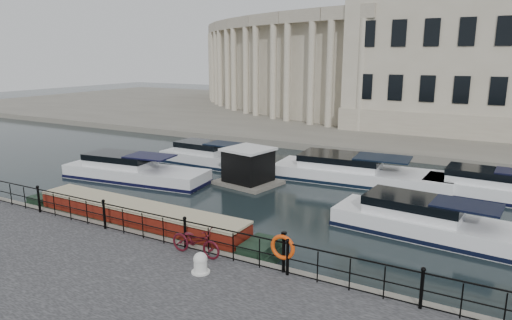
{
  "coord_description": "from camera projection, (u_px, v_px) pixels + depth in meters",
  "views": [
    {
      "loc": [
        9.54,
        -14.22,
        7.3
      ],
      "look_at": [
        0.5,
        2.0,
        3.0
      ],
      "focal_mm": 32.0,
      "sensor_mm": 36.0,
      "label": 1
    }
  ],
  "objects": [
    {
      "name": "life_ring_post",
      "position": [
        283.0,
        248.0,
        14.26
      ],
      "size": [
        0.83,
        0.21,
        1.36
      ],
      "color": "black",
      "rests_on": "near_quay"
    },
    {
      "name": "railing",
      "position": [
        185.0,
        232.0,
        16.09
      ],
      "size": [
        24.14,
        0.14,
        1.22
      ],
      "color": "black",
      "rests_on": "near_quay"
    },
    {
      "name": "far_bank",
      "position": [
        412.0,
        118.0,
        51.39
      ],
      "size": [
        120.0,
        42.0,
        0.55
      ],
      "primitive_type": "cube",
      "color": "#6B665B",
      "rests_on": "ground_plane"
    },
    {
      "name": "ground_plane",
      "position": [
        221.0,
        241.0,
        18.27
      ],
      "size": [
        160.0,
        160.0,
        0.0
      ],
      "primitive_type": "plane",
      "color": "black",
      "rests_on": "ground"
    },
    {
      "name": "narrowboat",
      "position": [
        139.0,
        224.0,
        19.17
      ],
      "size": [
        12.89,
        1.8,
        1.48
      ],
      "rotation": [
        0.0,
        0.0,
        -0.01
      ],
      "color": "black",
      "rests_on": "ground_plane"
    },
    {
      "name": "harbour_hut",
      "position": [
        248.0,
        168.0,
        26.17
      ],
      "size": [
        3.76,
        3.31,
        2.2
      ],
      "rotation": [
        0.0,
        0.0,
        -0.18
      ],
      "color": "#6B665B",
      "rests_on": "ground_plane"
    },
    {
      "name": "bicycle",
      "position": [
        196.0,
        241.0,
        15.62
      ],
      "size": [
        2.0,
        0.72,
        1.04
      ],
      "primitive_type": "imported",
      "rotation": [
        0.0,
        0.0,
        1.56
      ],
      "color": "#490D17",
      "rests_on": "near_quay"
    },
    {
      "name": "mooring_bollard",
      "position": [
        200.0,
        263.0,
        14.41
      ],
      "size": [
        0.6,
        0.6,
        0.68
      ],
      "color": "silver",
      "rests_on": "near_quay"
    },
    {
      "name": "civic_building",
      "position": [
        399.0,
        57.0,
        46.69
      ],
      "size": [
        53.55,
        31.84,
        16.85
      ],
      "color": "#ADA38C",
      "rests_on": "far_bank"
    },
    {
      "name": "cabin_cruisers",
      "position": [
        308.0,
        181.0,
        25.53
      ],
      "size": [
        27.2,
        10.18,
        1.99
      ],
      "color": "white",
      "rests_on": "ground_plane"
    }
  ]
}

